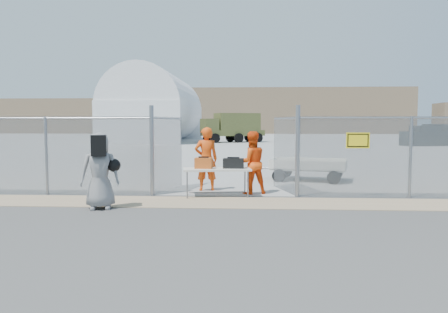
# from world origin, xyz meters

# --- Properties ---
(ground) EXTENTS (160.00, 160.00, 0.00)m
(ground) POSITION_xyz_m (0.00, 0.00, 0.00)
(ground) COLOR #3E3E3E
(tarmac_inside) EXTENTS (160.00, 80.00, 0.01)m
(tarmac_inside) POSITION_xyz_m (0.00, 42.00, 0.01)
(tarmac_inside) COLOR #9E9E9A
(tarmac_inside) RESTS_ON ground
(dirt_strip) EXTENTS (44.00, 1.60, 0.01)m
(dirt_strip) POSITION_xyz_m (0.00, 1.00, 0.01)
(dirt_strip) COLOR tan
(dirt_strip) RESTS_ON ground
(distant_hills) EXTENTS (140.00, 6.00, 9.00)m
(distant_hills) POSITION_xyz_m (5.00, 78.00, 4.50)
(distant_hills) COLOR #7F684F
(distant_hills) RESTS_ON ground
(chain_link_fence) EXTENTS (40.00, 0.20, 2.20)m
(chain_link_fence) POSITION_xyz_m (0.00, 2.00, 1.10)
(chain_link_fence) COLOR gray
(chain_link_fence) RESTS_ON ground
(quonset_hangar) EXTENTS (9.00, 18.00, 8.00)m
(quonset_hangar) POSITION_xyz_m (-10.00, 40.00, 4.00)
(quonset_hangar) COLOR white
(quonset_hangar) RESTS_ON ground
(folding_table) EXTENTS (1.92, 1.02, 0.78)m
(folding_table) POSITION_xyz_m (-0.19, 1.93, 0.39)
(folding_table) COLOR silver
(folding_table) RESTS_ON ground
(orange_bag) EXTENTS (0.48, 0.33, 0.29)m
(orange_bag) POSITION_xyz_m (-0.55, 1.91, 0.92)
(orange_bag) COLOR #D25A1D
(orange_bag) RESTS_ON folding_table
(black_duffel) EXTENTS (0.57, 0.34, 0.27)m
(black_duffel) POSITION_xyz_m (0.26, 2.02, 0.91)
(black_duffel) COLOR black
(black_duffel) RESTS_ON folding_table
(security_worker_left) EXTENTS (0.77, 0.59, 1.89)m
(security_worker_left) POSITION_xyz_m (-0.59, 2.96, 0.95)
(security_worker_left) COLOR #FF500F
(security_worker_left) RESTS_ON ground
(security_worker_right) EXTENTS (1.03, 0.91, 1.78)m
(security_worker_right) POSITION_xyz_m (0.75, 2.45, 0.89)
(security_worker_right) COLOR #FF500F
(security_worker_right) RESTS_ON ground
(visitor) EXTENTS (1.00, 0.78, 1.80)m
(visitor) POSITION_xyz_m (-2.80, 0.05, 0.90)
(visitor) COLOR gray
(visitor) RESTS_ON ground
(utility_trailer) EXTENTS (3.67, 2.50, 0.81)m
(utility_trailer) POSITION_xyz_m (2.77, 5.45, 0.41)
(utility_trailer) COLOR silver
(utility_trailer) RESTS_ON ground
(military_truck) EXTENTS (6.93, 4.77, 3.10)m
(military_truck) POSITION_xyz_m (-1.09, 36.73, 1.55)
(military_truck) COLOR #52592A
(military_truck) RESTS_ON ground
(parked_vehicle_near) EXTENTS (4.23, 2.68, 1.77)m
(parked_vehicle_near) POSITION_xyz_m (16.39, 30.23, 0.89)
(parked_vehicle_near) COLOR #303431
(parked_vehicle_near) RESTS_ON ground
(parked_vehicle_mid) EXTENTS (4.61, 3.65, 1.90)m
(parked_vehicle_mid) POSITION_xyz_m (17.89, 31.48, 0.95)
(parked_vehicle_mid) COLOR #303431
(parked_vehicle_mid) RESTS_ON ground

